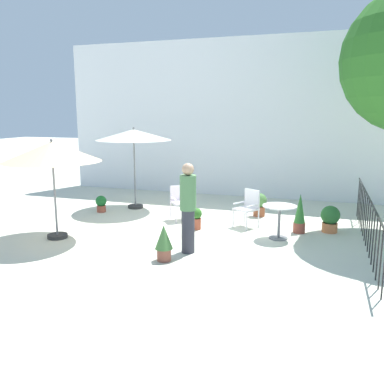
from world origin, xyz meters
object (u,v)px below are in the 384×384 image
(patio_umbrella_0, at_px, (134,136))
(potted_plant_3, at_px, (101,203))
(patio_chair_1, at_px, (180,200))
(cafe_table_0, at_px, (279,216))
(potted_plant_5, at_px, (196,218))
(patio_chair_0, at_px, (248,206))
(potted_plant_4, at_px, (164,241))
(potted_plant_1, at_px, (300,214))
(standing_person, at_px, (188,207))
(patio_umbrella_1, at_px, (52,152))
(potted_plant_2, at_px, (259,204))
(potted_plant_0, at_px, (330,218))

(patio_umbrella_0, xyz_separation_m, potted_plant_3, (-0.69, -0.74, -1.84))
(patio_chair_1, xyz_separation_m, potted_plant_3, (-2.38, 0.10, -0.28))
(cafe_table_0, relative_size, potted_plant_5, 1.45)
(potted_plant_3, bearing_deg, patio_chair_0, -2.93)
(potted_plant_4, bearing_deg, potted_plant_5, 91.43)
(cafe_table_0, bearing_deg, patio_chair_0, 137.54)
(patio_umbrella_0, xyz_separation_m, potted_plant_4, (2.40, -3.75, -1.71))
(patio_chair_1, bearing_deg, patio_umbrella_0, 153.47)
(patio_chair_0, bearing_deg, potted_plant_4, -111.01)
(potted_plant_1, xyz_separation_m, standing_person, (-2.01, -2.07, 0.49))
(patio_umbrella_0, xyz_separation_m, potted_plant_5, (2.35, -1.56, -1.81))
(patio_umbrella_1, distance_m, potted_plant_2, 5.39)
(potted_plant_0, bearing_deg, potted_plant_2, 151.15)
(cafe_table_0, bearing_deg, potted_plant_0, 39.29)
(potted_plant_4, bearing_deg, patio_chair_1, 103.81)
(patio_chair_0, relative_size, standing_person, 0.51)
(potted_plant_3, distance_m, potted_plant_4, 4.31)
(patio_umbrella_1, bearing_deg, potted_plant_1, 22.18)
(cafe_table_0, relative_size, potted_plant_2, 1.20)
(patio_umbrella_0, bearing_deg, potted_plant_5, -33.58)
(patio_umbrella_0, xyz_separation_m, potted_plant_1, (4.69, -1.10, -1.65))
(potted_plant_0, height_order, potted_plant_2, potted_plant_2)
(standing_person, bearing_deg, patio_chair_1, 113.14)
(potted_plant_1, height_order, potted_plant_3, potted_plant_1)
(potted_plant_0, distance_m, potted_plant_1, 0.73)
(patio_umbrella_1, height_order, potted_plant_2, patio_umbrella_1)
(patio_umbrella_1, xyz_separation_m, potted_plant_1, (5.07, 2.07, -1.45))
(patio_chair_1, distance_m, potted_plant_1, 3.01)
(patio_umbrella_1, bearing_deg, potted_plant_3, 97.40)
(potted_plant_5, height_order, standing_person, standing_person)
(patio_chair_0, bearing_deg, potted_plant_1, -6.46)
(potted_plant_3, bearing_deg, patio_umbrella_1, -82.60)
(patio_chair_1, height_order, potted_plant_3, patio_chair_1)
(cafe_table_0, bearing_deg, patio_umbrella_0, 158.34)
(potted_plant_0, height_order, potted_plant_4, potted_plant_4)
(patio_chair_0, distance_m, standing_person, 2.38)
(patio_umbrella_1, bearing_deg, potted_plant_4, -11.95)
(cafe_table_0, relative_size, potted_plant_3, 1.62)
(patio_umbrella_0, height_order, potted_plant_1, patio_umbrella_0)
(patio_umbrella_1, height_order, patio_chair_1, patio_umbrella_1)
(cafe_table_0, bearing_deg, potted_plant_5, 175.73)
(cafe_table_0, relative_size, potted_plant_4, 1.08)
(potted_plant_1, relative_size, potted_plant_2, 1.47)
(potted_plant_0, xyz_separation_m, potted_plant_4, (-2.96, -2.92, 0.05))
(potted_plant_2, xyz_separation_m, potted_plant_5, (-1.22, -1.72, -0.06))
(potted_plant_1, height_order, standing_person, standing_person)
(potted_plant_1, bearing_deg, cafe_table_0, -123.40)
(potted_plant_2, height_order, potted_plant_3, potted_plant_2)
(patio_chair_0, relative_size, potted_plant_5, 1.76)
(cafe_table_0, height_order, standing_person, standing_person)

